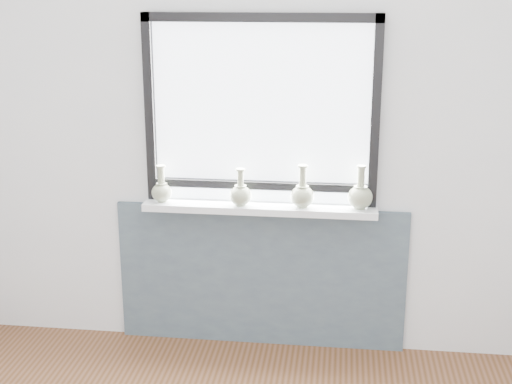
# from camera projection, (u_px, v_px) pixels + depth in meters

# --- Properties ---
(back_wall) EXTENTS (3.60, 0.02, 2.60)m
(back_wall) POSITION_uv_depth(u_px,v_px,m) (262.00, 131.00, 4.00)
(back_wall) COLOR silver
(back_wall) RESTS_ON ground
(apron_panel) EXTENTS (1.70, 0.03, 0.86)m
(apron_panel) POSITION_uv_depth(u_px,v_px,m) (261.00, 277.00, 4.22)
(apron_panel) COLOR #4A5B64
(apron_panel) RESTS_ON ground
(windowsill) EXTENTS (1.32, 0.18, 0.04)m
(windowsill) POSITION_uv_depth(u_px,v_px,m) (259.00, 208.00, 4.02)
(windowsill) COLOR white
(windowsill) RESTS_ON apron_panel
(window) EXTENTS (1.30, 0.06, 1.05)m
(window) POSITION_uv_depth(u_px,v_px,m) (261.00, 107.00, 3.92)
(window) COLOR black
(window) RESTS_ON windowsill
(vase_a) EXTENTS (0.12, 0.12, 0.21)m
(vase_a) POSITION_uv_depth(u_px,v_px,m) (162.00, 190.00, 4.05)
(vase_a) COLOR #979F7E
(vase_a) RESTS_ON windowsill
(vase_b) EXTENTS (0.12, 0.12, 0.21)m
(vase_b) POSITION_uv_depth(u_px,v_px,m) (241.00, 194.00, 3.98)
(vase_b) COLOR #979F7E
(vase_b) RESTS_ON windowsill
(vase_c) EXTENTS (0.13, 0.13, 0.24)m
(vase_c) POSITION_uv_depth(u_px,v_px,m) (302.00, 194.00, 3.95)
(vase_c) COLOR #979F7E
(vase_c) RESTS_ON windowsill
(vase_d) EXTENTS (0.14, 0.14, 0.24)m
(vase_d) POSITION_uv_depth(u_px,v_px,m) (360.00, 195.00, 3.93)
(vase_d) COLOR #979F7E
(vase_d) RESTS_ON windowsill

